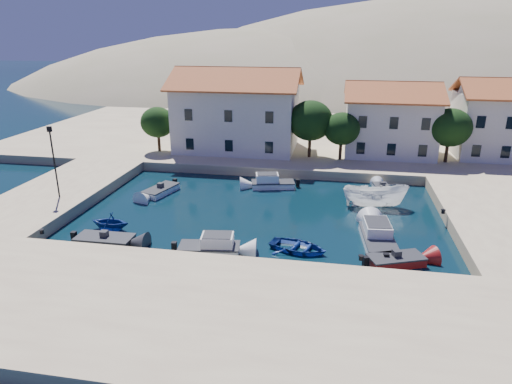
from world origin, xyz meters
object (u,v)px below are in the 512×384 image
(lamppost, at_px, (53,155))
(cabin_cruiser_south, at_px, (209,247))
(building_mid, at_px, (390,117))
(building_right, at_px, (499,117))
(cabin_cruiser_east, at_px, (378,238))
(boat_east, at_px, (374,206))
(building_left, at_px, (237,108))
(rowboat_south, at_px, (298,250))

(lamppost, height_order, cabin_cruiser_south, lamppost)
(building_mid, distance_m, lamppost, 36.21)
(building_mid, bearing_deg, building_right, 4.76)
(cabin_cruiser_east, bearing_deg, boat_east, -7.24)
(building_left, height_order, rowboat_south, building_left)
(cabin_cruiser_south, bearing_deg, boat_east, 35.59)
(cabin_cruiser_east, distance_m, boat_east, 7.71)
(cabin_cruiser_east, xyz_separation_m, boat_east, (0.24, 7.69, -0.48))
(building_mid, height_order, cabin_cruiser_east, building_mid)
(building_left, relative_size, cabin_cruiser_south, 3.33)
(building_left, height_order, cabin_cruiser_south, building_left)
(building_right, height_order, boat_east, building_right)
(lamppost, bearing_deg, cabin_cruiser_east, -5.23)
(rowboat_south, height_order, cabin_cruiser_east, cabin_cruiser_east)
(building_right, xyz_separation_m, rowboat_south, (-20.20, -26.58, -5.47))
(cabin_cruiser_east, relative_size, boat_east, 0.98)
(building_mid, distance_m, rowboat_south, 27.36)
(building_right, distance_m, boat_east, 22.73)
(lamppost, xyz_separation_m, rowboat_south, (21.30, -4.58, -4.75))
(building_right, distance_m, rowboat_south, 33.83)
(building_mid, xyz_separation_m, cabin_cruiser_south, (-14.25, -27.11, -4.75))
(cabin_cruiser_east, bearing_deg, building_left, 29.04)
(rowboat_south, bearing_deg, building_right, -21.95)
(building_left, xyz_separation_m, boat_east, (15.67, -14.78, -5.94))
(lamppost, relative_size, cabin_cruiser_south, 1.41)
(rowboat_south, bearing_deg, cabin_cruiser_south, 119.45)
(building_right, distance_m, lamppost, 46.98)
(cabin_cruiser_south, distance_m, boat_east, 16.45)
(building_left, bearing_deg, cabin_cruiser_south, -81.83)
(cabin_cruiser_south, bearing_deg, rowboat_south, 6.22)
(lamppost, relative_size, cabin_cruiser_east, 1.13)
(building_left, height_order, building_mid, building_left)
(lamppost, distance_m, rowboat_south, 22.30)
(building_left, relative_size, lamppost, 2.36)
(building_right, height_order, cabin_cruiser_south, building_right)
(building_mid, height_order, building_right, building_right)
(building_right, relative_size, boat_east, 1.67)
(building_left, relative_size, rowboat_south, 3.56)
(building_left, bearing_deg, lamppost, -119.90)
(building_left, distance_m, boat_east, 22.34)
(building_left, xyz_separation_m, building_mid, (18.00, 1.00, -0.71))
(building_left, distance_m, rowboat_south, 27.12)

